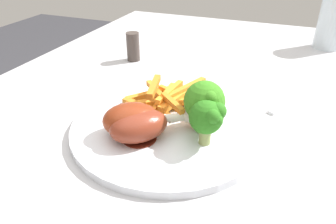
% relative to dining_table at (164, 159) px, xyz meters
% --- Properties ---
extents(dining_table, '(1.30, 0.76, 0.75)m').
position_rel_dining_table_xyz_m(dining_table, '(0.00, 0.00, 0.00)').
color(dining_table, '#B7B7BC').
rests_on(dining_table, ground_plane).
extents(dinner_plate, '(0.29, 0.29, 0.01)m').
position_rel_dining_table_xyz_m(dinner_plate, '(0.05, 0.03, 0.11)').
color(dinner_plate, silver).
rests_on(dinner_plate, dining_table).
extents(broccoli_floret_front, '(0.05, 0.05, 0.07)m').
position_rel_dining_table_xyz_m(broccoli_floret_front, '(0.08, 0.10, 0.16)').
color(broccoli_floret_front, '#93A05C').
rests_on(broccoli_floret_front, dinner_plate).
extents(broccoli_floret_middle, '(0.07, 0.06, 0.08)m').
position_rel_dining_table_xyz_m(broccoli_floret_middle, '(0.05, 0.08, 0.16)').
color(broccoli_floret_middle, '#73B85B').
rests_on(broccoli_floret_middle, dinner_plate).
extents(broccoli_floret_back, '(0.04, 0.05, 0.06)m').
position_rel_dining_table_xyz_m(broccoli_floret_back, '(0.04, 0.08, 0.15)').
color(broccoli_floret_back, '#87A259').
rests_on(broccoli_floret_back, dinner_plate).
extents(carrot_fries_pile, '(0.15, 0.15, 0.04)m').
position_rel_dining_table_xyz_m(carrot_fries_pile, '(-0.00, 0.01, 0.13)').
color(carrot_fries_pile, orange).
rests_on(carrot_fries_pile, dinner_plate).
extents(chicken_drumstick_near, '(0.10, 0.13, 0.05)m').
position_rel_dining_table_xyz_m(chicken_drumstick_near, '(0.09, -0.01, 0.14)').
color(chicken_drumstick_near, '#5C1C0C').
rests_on(chicken_drumstick_near, dinner_plate).
extents(chicken_drumstick_far, '(0.11, 0.11, 0.04)m').
position_rel_dining_table_xyz_m(chicken_drumstick_far, '(0.10, 0.01, 0.14)').
color(chicken_drumstick_far, '#581C11').
rests_on(chicken_drumstick_far, dinner_plate).
extents(fork, '(0.18, 0.08, 0.00)m').
position_rel_dining_table_xyz_m(fork, '(-0.14, 0.21, 0.11)').
color(fork, silver).
rests_on(fork, dining_table).
extents(water_glass, '(0.07, 0.07, 0.13)m').
position_rel_dining_table_xyz_m(water_glass, '(-0.46, 0.27, 0.17)').
color(water_glass, silver).
rests_on(water_glass, dining_table).
extents(pepper_shaker, '(0.03, 0.03, 0.06)m').
position_rel_dining_table_xyz_m(pepper_shaker, '(-0.20, -0.16, 0.14)').
color(pepper_shaker, '#423833').
rests_on(pepper_shaker, dining_table).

